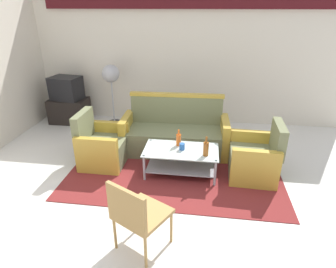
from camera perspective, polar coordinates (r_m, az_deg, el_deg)
The scene contains 14 objects.
ground_plane at distance 3.85m, azimuth -0.19°, elevation -13.68°, with size 14.00×14.00×0.00m, color silver.
wall_back at distance 6.14m, azimuth 3.94°, elevation 15.92°, with size 6.52×0.19×2.80m.
rug at distance 4.55m, azimuth 1.43°, elevation -6.96°, with size 3.21×2.08×0.01m, color maroon.
couch at distance 4.98m, azimuth 1.40°, elevation -0.02°, with size 1.82×0.79×0.96m.
armchair_left at distance 4.73m, azimuth -12.97°, elevation -2.47°, with size 0.70×0.76×0.85m.
armchair_right at distance 4.45m, azimuth 16.95°, elevation -4.73°, with size 0.72×0.78×0.85m.
coffee_table at distance 4.32m, azimuth 2.58°, elevation -4.74°, with size 1.10×0.60×0.40m.
bottle_brown at distance 4.08m, azimuth 7.54°, elevation -2.87°, with size 0.08×0.08×0.29m.
bottle_orange at distance 4.34m, azimuth 2.12°, elevation -1.09°, with size 0.07×0.07×0.26m.
cup at distance 4.24m, azimuth 2.80°, elevation -2.50°, with size 0.08×0.08×0.10m, color #2659A5.
tv_stand at distance 6.63m, azimuth -18.97°, elevation 4.43°, with size 0.80×0.50×0.52m, color black.
television at distance 6.48m, azimuth -19.56°, elevation 8.59°, with size 0.67×0.54×0.48m.
pedestal_fan at distance 6.09m, azimuth -11.27°, elevation 11.01°, with size 0.36×0.36×1.27m.
wicker_chair at distance 2.96m, azimuth -6.32°, elevation -15.27°, with size 0.65×0.65×0.84m.
Camera 1 is at (0.43, -3.00, 2.38)m, focal length 30.67 mm.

